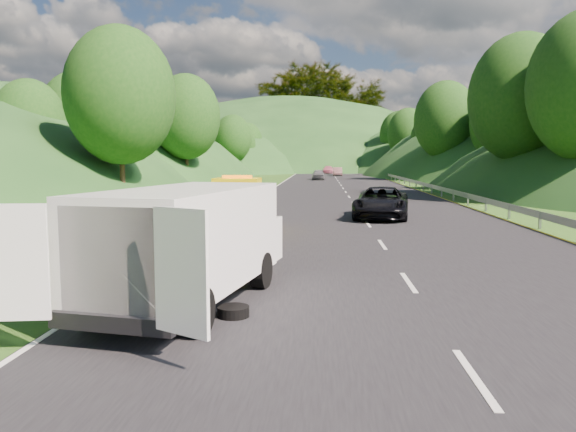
# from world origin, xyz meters

# --- Properties ---
(ground) EXTENTS (320.00, 320.00, 0.00)m
(ground) POSITION_xyz_m (0.00, 0.00, 0.00)
(ground) COLOR #38661E
(ground) RESTS_ON ground
(road_surface) EXTENTS (14.00, 200.00, 0.02)m
(road_surface) POSITION_xyz_m (3.00, 40.00, 0.01)
(road_surface) COLOR black
(road_surface) RESTS_ON ground
(guardrail) EXTENTS (0.06, 140.00, 1.52)m
(guardrail) POSITION_xyz_m (10.30, 52.50, 0.00)
(guardrail) COLOR gray
(guardrail) RESTS_ON ground
(tree_line_left) EXTENTS (14.00, 140.00, 14.00)m
(tree_line_left) POSITION_xyz_m (-19.00, 60.00, 0.00)
(tree_line_left) COLOR #285017
(tree_line_left) RESTS_ON ground
(tree_line_right) EXTENTS (14.00, 140.00, 14.00)m
(tree_line_right) POSITION_xyz_m (23.00, 60.00, 0.00)
(tree_line_right) COLOR #285017
(tree_line_right) RESTS_ON ground
(hills_backdrop) EXTENTS (201.00, 288.60, 44.00)m
(hills_backdrop) POSITION_xyz_m (6.50, 134.70, 0.00)
(hills_backdrop) COLOR #2D5B23
(hills_backdrop) RESTS_ON ground
(tow_truck) EXTENTS (2.18, 5.43, 2.31)m
(tow_truck) POSITION_xyz_m (-2.84, 7.51, 1.13)
(tow_truck) COLOR black
(tow_truck) RESTS_ON ground
(white_van) EXTENTS (4.26, 7.36, 2.46)m
(white_van) POSITION_xyz_m (-1.87, -4.31, 1.39)
(white_van) COLOR black
(white_van) RESTS_ON ground
(woman) EXTENTS (0.59, 0.72, 1.74)m
(woman) POSITION_xyz_m (-3.60, -0.29, 0.00)
(woman) COLOR white
(woman) RESTS_ON ground
(child) EXTENTS (0.54, 0.56, 0.91)m
(child) POSITION_xyz_m (-1.80, 0.68, 0.00)
(child) COLOR tan
(child) RESTS_ON ground
(worker) EXTENTS (1.15, 0.77, 1.66)m
(worker) POSITION_xyz_m (-2.09, -5.99, 0.00)
(worker) COLOR black
(worker) RESTS_ON ground
(suitcase) EXTENTS (0.35, 0.21, 0.54)m
(suitcase) POSITION_xyz_m (-5.40, 0.31, 0.27)
(suitcase) COLOR #555340
(suitcase) RESTS_ON ground
(spare_tire) EXTENTS (0.63, 0.63, 0.20)m
(spare_tire) POSITION_xyz_m (-0.85, -5.20, 0.00)
(spare_tire) COLOR black
(spare_tire) RESTS_ON ground
(passing_suv) EXTENTS (3.43, 5.99, 1.57)m
(passing_suv) POSITION_xyz_m (3.88, 12.79, 0.00)
(passing_suv) COLOR black
(passing_suv) RESTS_ON ground
(dist_car_a) EXTENTS (1.70, 4.22, 1.44)m
(dist_car_a) POSITION_xyz_m (0.44, 60.89, 0.00)
(dist_car_a) COLOR #494A4E
(dist_car_a) RESTS_ON ground
(dist_car_b) EXTENTS (1.49, 4.27, 1.41)m
(dist_car_b) POSITION_xyz_m (3.51, 77.74, 0.00)
(dist_car_b) COLOR brown
(dist_car_b) RESTS_ON ground
(dist_car_c) EXTENTS (1.98, 4.87, 1.41)m
(dist_car_c) POSITION_xyz_m (2.14, 90.24, 0.00)
(dist_car_c) COLOR #AF576F
(dist_car_c) RESTS_ON ground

